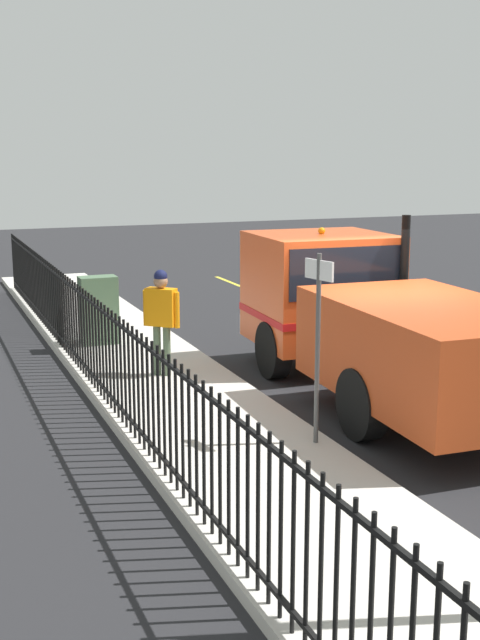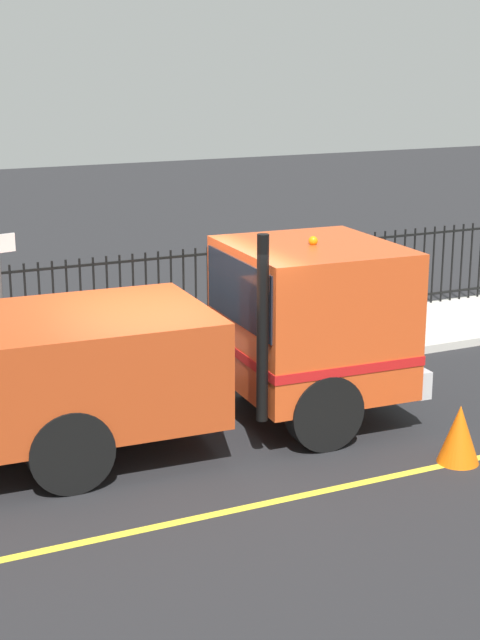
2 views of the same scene
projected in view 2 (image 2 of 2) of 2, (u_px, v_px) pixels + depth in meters
ground_plane at (175, 442)px, 12.18m from camera, size 61.34×61.34×0.00m
sidewalk_slab at (104, 371)px, 14.70m from camera, size 2.42×27.88×0.13m
lane_marking at (245, 508)px, 10.40m from camera, size 0.12×25.09×0.01m
work_truck at (197, 338)px, 12.05m from camera, size 2.53×6.65×2.73m
worker_standing at (232, 286)px, 15.17m from camera, size 0.51×0.49×1.74m
iron_fence at (81, 303)px, 15.43m from camera, size 0.04×23.73×1.46m
utility_cabinet at (356, 289)px, 16.75m from camera, size 0.70×0.42×1.29m
traffic_cone at (459, 434)px, 11.48m from camera, size 0.50×0.50×0.72m
street_sign at (0, 297)px, 12.75m from camera, size 0.14×0.49×2.39m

